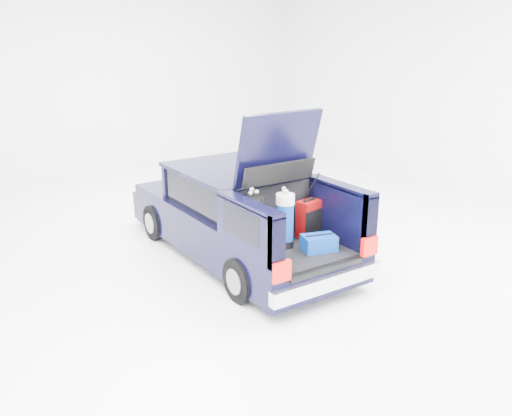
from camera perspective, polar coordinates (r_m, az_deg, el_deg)
ground at (r=8.89m, az=-1.80°, el=-5.01°), size 14.00×14.00×0.00m
car at (r=8.74m, az=-2.21°, el=-0.71°), size 1.87×4.65×2.47m
red_suitcase at (r=7.98m, az=5.60°, el=-1.12°), size 0.38×0.28×0.57m
black_golf_bag at (r=7.34m, az=-0.26°, el=-1.64°), size 0.28×0.33×0.89m
blue_golf_bag at (r=7.52m, az=3.07°, el=-1.27°), size 0.33×0.33×0.87m
blue_duffel at (r=7.52m, az=6.65°, el=-3.67°), size 0.52×0.41×0.24m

